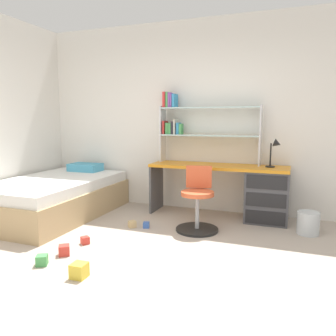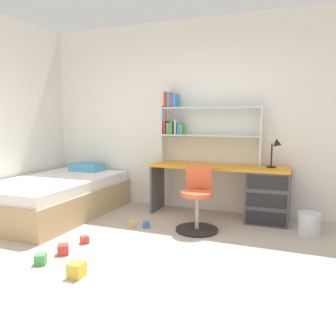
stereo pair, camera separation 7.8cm
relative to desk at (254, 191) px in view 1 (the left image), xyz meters
name	(u,v)px [view 1 (the left image)]	position (x,y,z in m)	size (l,w,h in m)	color
ground_plane	(130,275)	(-0.83, -2.05, -0.41)	(6.02, 5.67, 0.02)	#B2A393
room_shell	(85,116)	(-2.06, -0.83, 0.99)	(6.02, 5.67, 2.78)	white
desk	(254,191)	(0.00, 0.00, 0.00)	(1.89, 0.53, 0.73)	orange
bookshelf_hutch	(195,122)	(-0.88, 0.15, 0.91)	(1.44, 0.22, 1.02)	silver
desk_lamp	(276,148)	(0.25, 0.00, 0.58)	(0.20, 0.16, 0.38)	black
swivel_chair	(198,206)	(-0.60, -0.68, -0.10)	(0.52, 0.52, 0.78)	black
bed_platform	(54,197)	(-2.68, -0.76, -0.14)	(1.29, 2.09, 0.64)	tan
waste_bin	(308,223)	(0.68, -0.36, -0.27)	(0.26, 0.26, 0.27)	silver
toy_block_blue_0	(146,225)	(-1.22, -0.83, -0.37)	(0.07, 0.07, 0.07)	#3860B7
toy_block_red_1	(85,240)	(-1.62, -1.57, -0.36)	(0.08, 0.08, 0.08)	red
toy_block_natural_2	(132,224)	(-1.39, -0.88, -0.36)	(0.08, 0.08, 0.08)	tan
toy_block_yellow_3	(79,270)	(-1.21, -2.26, -0.34)	(0.13, 0.13, 0.13)	gold
toy_block_green_4	(42,260)	(-1.68, -2.17, -0.35)	(0.10, 0.10, 0.10)	#479E51
toy_block_red_5	(64,250)	(-1.63, -1.91, -0.35)	(0.10, 0.10, 0.10)	red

